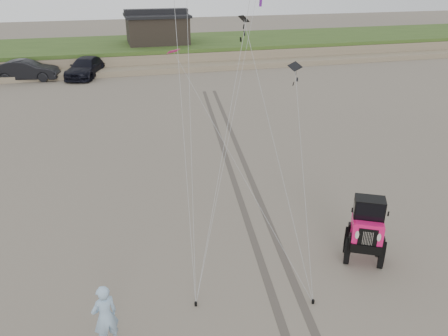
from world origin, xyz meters
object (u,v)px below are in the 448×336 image
Objects in this scene: man at (105,316)px; truck_c at (86,67)px; truck_b at (27,70)px; jeep at (365,238)px; cabin at (157,28)px.

truck_c is at bearing -112.37° from man.
jeep is at bearing -145.50° from truck_b.
cabin is at bearing 120.91° from jeep.
jeep is at bearing 165.73° from man.
man reaches higher than truck_c.
truck_b is at bearing -159.55° from truck_c.
truck_c is (4.86, 0.09, -0.04)m from truck_b.
truck_b is at bearing -103.71° from man.
truck_c is at bearing -79.17° from truck_b.
truck_b is 0.92× the size of truck_c.
truck_b is 32.24m from man.
man reaches higher than truck_b.
man reaches higher than jeep.
man is (5.83, -31.71, 0.05)m from truck_b.
truck_b is 33.36m from jeep.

